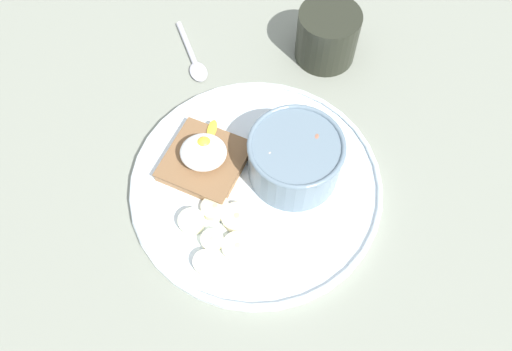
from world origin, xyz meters
TOP-DOWN VIEW (x-y plane):
  - ground_plane at (0.00, 0.00)cm, footprint 120.00×120.00cm
  - plate at (0.00, 0.00)cm, footprint 30.93×30.93cm
  - oatmeal_bowl at (-4.53, -1.87)cm, footprint 11.34×11.34cm
  - toast_slice at (6.41, -2.40)cm, footprint 12.14×12.14cm
  - poached_egg at (6.39, -2.51)cm, footprint 5.67×8.23cm
  - banana_slice_front at (5.19, 10.55)cm, footprint 3.13×3.10cm
  - banana_slice_left at (2.03, 4.95)cm, footprint 4.47×4.39cm
  - banana_slice_back at (4.68, 7.88)cm, footprint 3.50×3.53cm
  - banana_slice_right at (4.63, 3.78)cm, footprint 4.73×4.68cm
  - banana_slice_inner at (1.74, 8.51)cm, footprint 3.79×3.71cm
  - banana_slice_outer at (7.25, 5.70)cm, footprint 3.67×3.75cm
  - coffee_mug at (-8.95, -21.97)cm, footprint 8.55×8.55cm
  - spoon at (9.81, -19.99)cm, footprint 6.00×11.37cm

SIDE VIEW (x-z plane):
  - ground_plane at x=0.00cm, z-range 0.00..2.00cm
  - spoon at x=9.81cm, z-range 2.00..2.80cm
  - plate at x=0.00cm, z-range 2.00..3.60cm
  - banana_slice_inner at x=1.74cm, z-range 2.90..4.29cm
  - banana_slice_back at x=4.68cm, z-range 2.97..4.25cm
  - banana_slice_front at x=5.19cm, z-range 2.97..4.29cm
  - banana_slice_right at x=4.63cm, z-range 2.84..4.51cm
  - banana_slice_left at x=2.03cm, z-range 2.90..4.48cm
  - banana_slice_outer at x=7.25cm, z-range 2.93..4.47cm
  - toast_slice at x=6.41cm, z-range 3.09..4.63cm
  - coffee_mug at x=-8.95cm, z-range 2.11..9.61cm
  - poached_egg at x=6.39cm, z-range 4.40..7.56cm
  - oatmeal_bowl at x=-4.53cm, z-range 3.13..9.54cm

